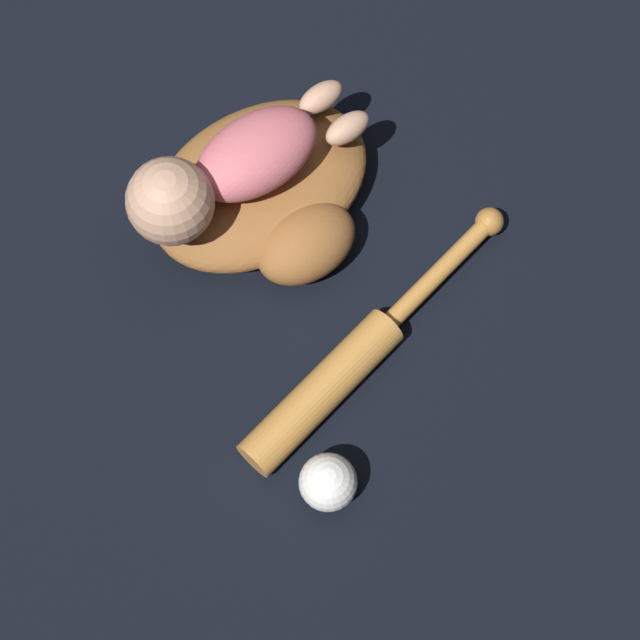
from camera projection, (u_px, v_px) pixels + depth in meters
The scene contains 5 objects.
ground_plane at pixel (273, 167), 1.57m from camera, with size 6.00×6.00×0.00m, color black.
baseball_glove at pixel (267, 194), 1.51m from camera, with size 0.40×0.36×0.09m.
baby_figure at pixel (222, 173), 1.42m from camera, with size 0.35×0.23×0.12m.
baseball_bat at pixel (349, 364), 1.43m from camera, with size 0.43×0.32×0.06m.
baseball at pixel (328, 482), 1.37m from camera, with size 0.08×0.08×0.08m.
Camera 1 is at (0.08, 0.78, 1.39)m, focal length 60.00 mm.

